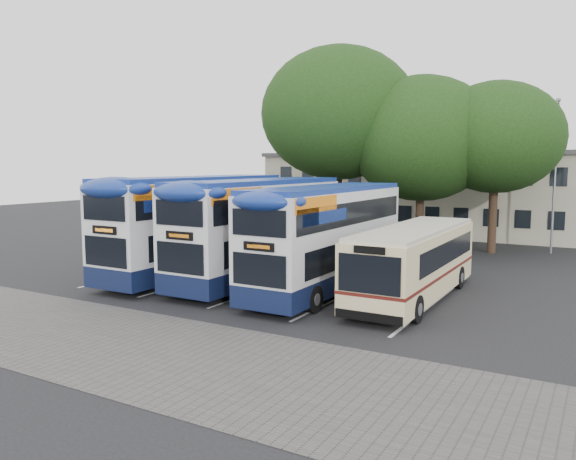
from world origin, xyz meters
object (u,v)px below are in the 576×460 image
(bus_single, at_px, (415,258))
(bus_dd_right, at_px, (328,233))
(lamp_post, at_px, (555,168))
(bus_dd_left, at_px, (197,221))
(tree_mid, at_px, (422,139))
(bus_dd_mid, at_px, (261,225))
(tree_left, at_px, (339,114))
(tree_right, at_px, (496,138))

(bus_single, bearing_deg, bus_dd_right, -173.77)
(lamp_post, bearing_deg, bus_dd_left, -132.49)
(tree_mid, height_order, bus_dd_mid, tree_mid)
(bus_dd_right, xyz_separation_m, bus_single, (3.61, 0.39, -0.80))
(bus_dd_mid, relative_size, bus_single, 1.15)
(tree_left, distance_m, bus_dd_right, 14.81)
(lamp_post, distance_m, bus_single, 15.95)
(tree_left, bearing_deg, tree_mid, 8.48)
(bus_dd_left, relative_size, bus_dd_mid, 1.02)
(bus_dd_left, distance_m, bus_single, 10.62)
(bus_dd_mid, bearing_deg, tree_left, 98.02)
(tree_mid, distance_m, bus_dd_right, 13.91)
(tree_mid, height_order, bus_dd_right, tree_mid)
(tree_left, distance_m, tree_right, 9.67)
(tree_left, bearing_deg, bus_dd_right, -66.99)
(tree_right, bearing_deg, bus_dd_mid, -119.46)
(tree_left, xyz_separation_m, bus_dd_mid, (1.69, -12.00, -5.98))
(lamp_post, bearing_deg, tree_right, -154.27)
(tree_left, height_order, tree_right, tree_left)
(tree_left, xyz_separation_m, bus_single, (8.89, -12.02, -6.90))
(bus_dd_right, bearing_deg, tree_right, 73.67)
(lamp_post, distance_m, bus_dd_right, 17.35)
(tree_left, relative_size, tree_mid, 1.20)
(bus_dd_mid, bearing_deg, bus_single, -0.15)
(bus_dd_left, xyz_separation_m, bus_dd_mid, (3.37, 0.37, -0.06))
(lamp_post, relative_size, bus_dd_right, 0.86)
(bus_dd_left, bearing_deg, tree_left, 82.27)
(bus_dd_mid, bearing_deg, lamp_post, 54.42)
(tree_left, distance_m, bus_single, 16.47)
(tree_mid, distance_m, bus_single, 14.30)
(lamp_post, xyz_separation_m, tree_mid, (-7.31, -2.35, 1.75))
(tree_right, bearing_deg, lamp_post, 25.73)
(tree_mid, bearing_deg, lamp_post, 17.82)
(bus_single, bearing_deg, bus_dd_left, -178.11)
(tree_right, bearing_deg, bus_single, -92.08)
(lamp_post, height_order, bus_dd_left, lamp_post)
(bus_dd_mid, bearing_deg, bus_dd_right, -6.59)
(tree_mid, relative_size, bus_dd_mid, 0.96)
(tree_mid, height_order, bus_dd_left, tree_mid)
(tree_mid, bearing_deg, tree_left, -171.52)
(tree_left, relative_size, bus_single, 1.33)
(lamp_post, xyz_separation_m, bus_dd_mid, (-10.82, -15.13, -2.55))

